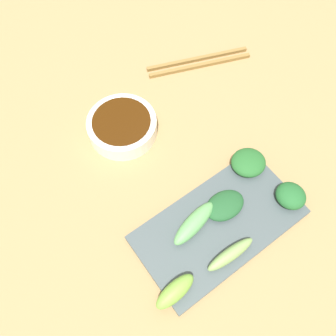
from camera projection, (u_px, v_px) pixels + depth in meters
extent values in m
cube|color=#9C7B4F|center=(168.00, 189.00, 0.65)|extent=(2.10, 2.10, 0.02)
cylinder|color=white|center=(123.00, 126.00, 0.68)|extent=(0.13, 0.13, 0.04)
cylinder|color=#3A1D06|center=(123.00, 124.00, 0.68)|extent=(0.11, 0.11, 0.03)
cube|color=#424E51|center=(219.00, 225.00, 0.61)|extent=(0.15, 0.28, 0.01)
ellipsoid|color=#215C2A|center=(291.00, 196.00, 0.61)|extent=(0.06, 0.06, 0.03)
ellipsoid|color=#75AE40|center=(175.00, 291.00, 0.53)|extent=(0.03, 0.07, 0.03)
ellipsoid|color=#1F5028|center=(225.00, 205.00, 0.60)|extent=(0.05, 0.07, 0.02)
ellipsoid|color=#235D28|center=(248.00, 162.00, 0.64)|extent=(0.08, 0.08, 0.03)
ellipsoid|color=#5EA25B|center=(194.00, 223.00, 0.59)|extent=(0.05, 0.10, 0.03)
ellipsoid|color=#7AA057|center=(230.00, 254.00, 0.56)|extent=(0.02, 0.09, 0.02)
cube|color=olive|center=(197.00, 59.00, 0.78)|extent=(0.09, 0.22, 0.01)
cube|color=olive|center=(200.00, 65.00, 0.78)|extent=(0.09, 0.22, 0.01)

